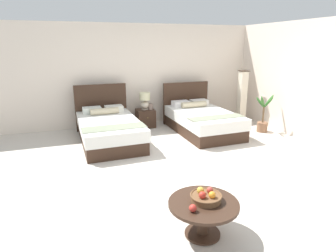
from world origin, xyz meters
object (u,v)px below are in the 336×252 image
at_px(bed_near_window, 109,129).
at_px(potted_palm, 263,120).
at_px(coffee_table, 203,211).
at_px(vase, 151,107).
at_px(table_lamp, 145,100).
at_px(floor_lamp_corner, 242,97).
at_px(fruit_bowl, 206,197).
at_px(loose_apple, 193,208).
at_px(bed_near_corner, 202,120).
at_px(nightstand, 145,118).

xyz_separation_m(bed_near_window, potted_palm, (3.73, -0.48, 0.01)).
bearing_deg(coffee_table, bed_near_window, 98.80).
bearing_deg(coffee_table, vase, 81.94).
xyz_separation_m(table_lamp, floor_lamp_corner, (2.66, -0.41, -0.00)).
relative_size(fruit_bowl, loose_apple, 4.44).
bearing_deg(bed_near_corner, bed_near_window, 179.89).
bearing_deg(loose_apple, bed_near_window, 95.70).
xyz_separation_m(loose_apple, floor_lamp_corner, (3.36, 4.32, 0.26)).
distance_m(bed_near_corner, floor_lamp_corner, 1.60).
relative_size(nightstand, fruit_bowl, 1.38).
height_order(fruit_bowl, loose_apple, fruit_bowl).
relative_size(coffee_table, potted_palm, 0.86).
height_order(table_lamp, floor_lamp_corner, floor_lamp_corner).
height_order(table_lamp, vase, table_lamp).
distance_m(loose_apple, potted_palm, 4.73).
height_order(table_lamp, coffee_table, table_lamp).
bearing_deg(nightstand, potted_palm, -27.44).
xyz_separation_m(bed_near_window, loose_apple, (0.38, -3.81, 0.17)).
distance_m(nightstand, floor_lamp_corner, 2.73).
height_order(vase, potted_palm, potted_palm).
height_order(bed_near_corner, nightstand, bed_near_corner).
bearing_deg(fruit_bowl, table_lamp, 84.17).
bearing_deg(vase, table_lamp, 156.36).
distance_m(bed_near_corner, vase, 1.40).
bearing_deg(coffee_table, potted_palm, 45.34).
xyz_separation_m(bed_near_window, fruit_bowl, (0.61, -3.66, 0.18)).
relative_size(bed_near_corner, potted_palm, 2.36).
bearing_deg(potted_palm, floor_lamp_corner, 89.79).
bearing_deg(coffee_table, loose_apple, -145.31).
distance_m(fruit_bowl, potted_palm, 4.46).
bearing_deg(table_lamp, coffee_table, -96.28).
relative_size(nightstand, vase, 3.13).
distance_m(vase, loose_apple, 4.75).
bearing_deg(fruit_bowl, floor_lamp_corner, 53.11).
bearing_deg(bed_near_window, nightstand, 39.85).
distance_m(nightstand, coffee_table, 4.61).
xyz_separation_m(coffee_table, floor_lamp_corner, (3.17, 4.19, 0.41)).
distance_m(nightstand, table_lamp, 0.49).
xyz_separation_m(bed_near_corner, potted_palm, (1.45, -0.48, 0.00)).
relative_size(table_lamp, potted_palm, 0.48).
distance_m(bed_near_window, bed_near_corner, 2.28).
relative_size(bed_near_corner, nightstand, 4.41).
relative_size(nightstand, loose_apple, 6.12).
bearing_deg(floor_lamp_corner, fruit_bowl, -126.89).
height_order(bed_near_corner, loose_apple, bed_near_corner).
height_order(bed_near_corner, coffee_table, bed_near_corner).
bearing_deg(vase, bed_near_window, -144.72).
bearing_deg(coffee_table, fruit_bowl, 32.71).
height_order(bed_near_window, fruit_bowl, bed_near_window).
xyz_separation_m(bed_near_window, floor_lamp_corner, (3.74, 0.51, 0.42)).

